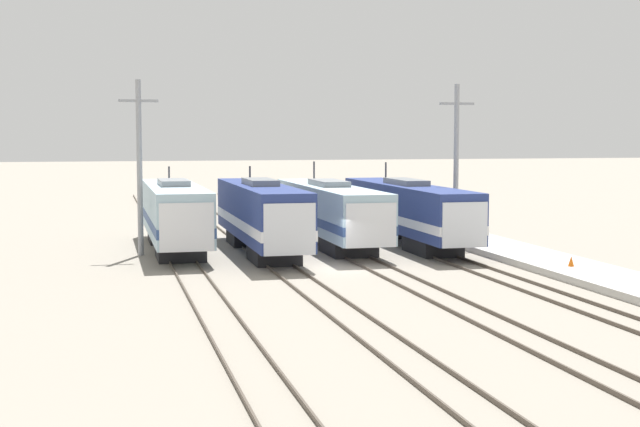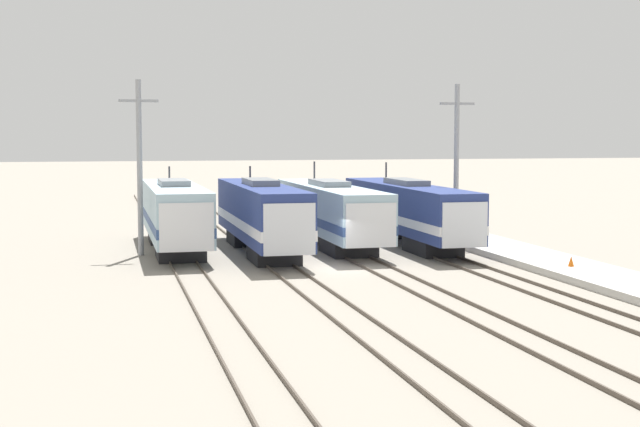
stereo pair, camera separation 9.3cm
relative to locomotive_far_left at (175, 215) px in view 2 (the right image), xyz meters
The scene contains 13 objects.
ground_plane 11.93m from the locomotive_far_left, 51.37° to the right, with size 400.00×400.00×0.00m, color gray.
rail_pair_far_left 9.40m from the locomotive_far_left, 90.00° to the right, with size 1.50×120.00×0.15m.
rail_pair_center_left 10.59m from the locomotive_far_left, 61.96° to the right, with size 1.51×120.00×0.15m.
rail_pair_center_right 13.55m from the locomotive_far_left, 43.19° to the right, with size 1.51×120.00×0.15m.
rail_pair_far_right 17.40m from the locomotive_far_left, 32.04° to the right, with size 1.50×120.00×0.15m.
locomotive_far_left is the anchor object (origin of this frame).
locomotive_center_left 5.43m from the locomotive_far_left, 26.03° to the right, with size 2.93×17.01×5.03m.
locomotive_center_right 9.76m from the locomotive_far_left, ahead, with size 3.10×18.38×5.20m.
locomotive_far_right 14.65m from the locomotive_far_left, ahead, with size 2.83×19.12×5.13m.
catenary_tower_left 3.98m from the locomotive_far_left, 145.50° to the right, with size 2.27×0.32×10.16m.
catenary_tower_right 17.80m from the locomotive_far_left, ahead, with size 2.27×0.32×10.16m.
platform 21.20m from the locomotive_far_left, 25.72° to the right, with size 4.00×120.00×0.37m.
traffic_cone 23.21m from the locomotive_far_left, 36.08° to the right, with size 0.31×0.31×0.53m.
Camera 2 is at (-11.44, -44.69, 6.97)m, focal length 50.00 mm.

